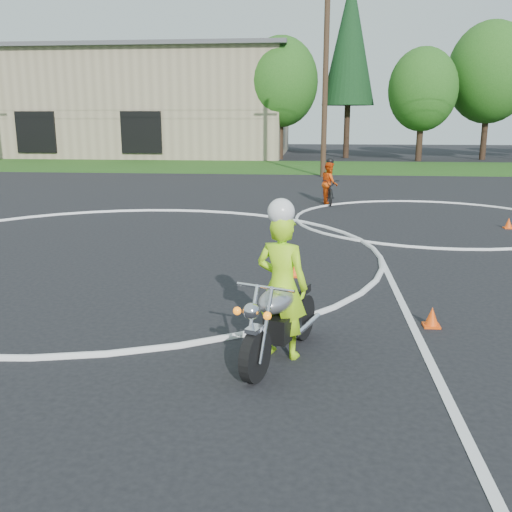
{
  "coord_description": "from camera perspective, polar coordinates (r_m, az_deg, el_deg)",
  "views": [
    {
      "loc": [
        4.47,
        -9.37,
        3.0
      ],
      "look_at": [
        3.69,
        -1.55,
        1.1
      ],
      "focal_mm": 40.0,
      "sensor_mm": 36.0,
      "label": 1
    }
  ],
  "objects": [
    {
      "name": "ground",
      "position": [
        10.81,
        -19.05,
        -3.29
      ],
      "size": [
        120.0,
        120.0,
        0.0
      ],
      "primitive_type": "plane",
      "color": "black",
      "rests_on": "ground"
    },
    {
      "name": "grass_strip",
      "position": [
        36.77,
        -1.36,
        8.94
      ],
      "size": [
        120.0,
        10.0,
        0.02
      ],
      "primitive_type": "cube",
      "color": "#1E4714",
      "rests_on": "ground"
    },
    {
      "name": "course_markings",
      "position": [
        14.23,
        -3.77,
        1.44
      ],
      "size": [
        19.05,
        19.05,
        0.12
      ],
      "color": "silver",
      "rests_on": "ground"
    },
    {
      "name": "primary_motorcycle",
      "position": [
        7.22,
        2.43,
        -6.35
      ],
      "size": [
        1.03,
        2.02,
        1.11
      ],
      "rotation": [
        0.0,
        0.0,
        -0.36
      ],
      "color": "black",
      "rests_on": "ground"
    },
    {
      "name": "rider_primary_grp",
      "position": [
        7.21,
        2.6,
        -2.58
      ],
      "size": [
        0.79,
        0.66,
        2.06
      ],
      "rotation": [
        0.0,
        0.0,
        -0.36
      ],
      "color": "#A8EF19",
      "rests_on": "ground"
    },
    {
      "name": "rider_second_grp",
      "position": [
        20.72,
        7.34,
        6.79
      ],
      "size": [
        0.75,
        1.76,
        1.65
      ],
      "rotation": [
        0.0,
        0.0,
        0.09
      ],
      "color": "black",
      "rests_on": "ground"
    },
    {
      "name": "traffic_cones",
      "position": [
        13.31,
        10.52,
        0.94
      ],
      "size": [
        23.63,
        15.36,
        0.3
      ],
      "color": "#FF4D0D",
      "rests_on": "ground"
    },
    {
      "name": "warehouse",
      "position": [
        54.25,
        -19.42,
        14.09
      ],
      "size": [
        41.0,
        17.0,
        8.3
      ],
      "color": "tan",
      "rests_on": "ground"
    },
    {
      "name": "treeline",
      "position": [
        45.32,
        19.74,
        17.43
      ],
      "size": [
        38.2,
        8.1,
        14.52
      ],
      "color": "#382619",
      "rests_on": "ground"
    },
    {
      "name": "utility_poles",
      "position": [
        30.46,
        6.97,
        17.65
      ],
      "size": [
        41.6,
        1.12,
        10.0
      ],
      "color": "#473321",
      "rests_on": "ground"
    }
  ]
}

